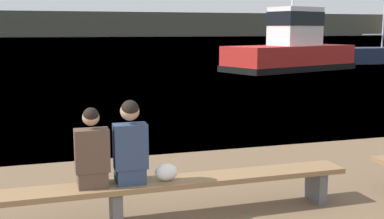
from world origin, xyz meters
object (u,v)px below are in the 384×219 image
Objects in this scene: bench_main at (115,192)px; person_right at (130,146)px; tugboat_red at (291,50)px; shopping_bag at (166,172)px; person_left at (92,153)px.

person_right reaches higher than bench_main.
tugboat_red reaches higher than person_right.
person_right reaches higher than shopping_bag.
person_right is at bearing 0.22° from bench_main.
bench_main is 5.94× the size of person_right.
person_left reaches higher than bench_main.
shopping_bag is (0.89, -0.03, -0.30)m from person_left.
person_right is (0.45, -0.00, 0.06)m from person_left.
person_right is 0.57m from shopping_bag.
bench_main is 6.36× the size of person_left.
shopping_bag is 0.03× the size of tugboat_red.
shopping_bag is (0.63, -0.02, 0.20)m from bench_main.
person_right is at bearing -0.43° from person_left.
shopping_bag reaches higher than bench_main.
person_right is 0.12× the size of tugboat_red.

